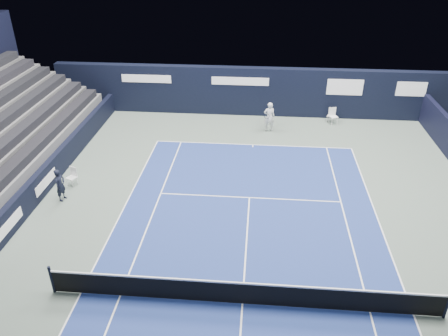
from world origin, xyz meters
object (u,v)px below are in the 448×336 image
Objects in this scene: tennis_net at (243,293)px; line_judge_chair at (72,175)px; tennis_player at (269,117)px; folding_chair_back_b at (333,115)px; folding_chair_back_a at (331,113)px.

line_judge_chair is at bearing 140.98° from tennis_net.
folding_chair_back_b is at bearing 20.51° from tennis_player.
tennis_net is at bearing -84.85° from folding_chair_back_a.
folding_chair_back_b is at bearing 55.13° from line_judge_chair.
line_judge_chair is 11.71m from tennis_player.
folding_chair_back_b is 1.10× the size of line_judge_chair.
folding_chair_back_a is 0.07× the size of tennis_net.
folding_chair_back_a is 4.31m from tennis_player.
line_judge_chair is (-13.22, -8.86, -0.07)m from folding_chair_back_a.
line_judge_chair is 10.85m from tennis_net.
folding_chair_back_a is 15.92m from line_judge_chair.
folding_chair_back_b reaches higher than line_judge_chair.
folding_chair_back_a is 0.30m from folding_chair_back_b.
folding_chair_back_b is 0.56× the size of tennis_player.
tennis_player is (9.31, 7.08, 0.38)m from line_judge_chair.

